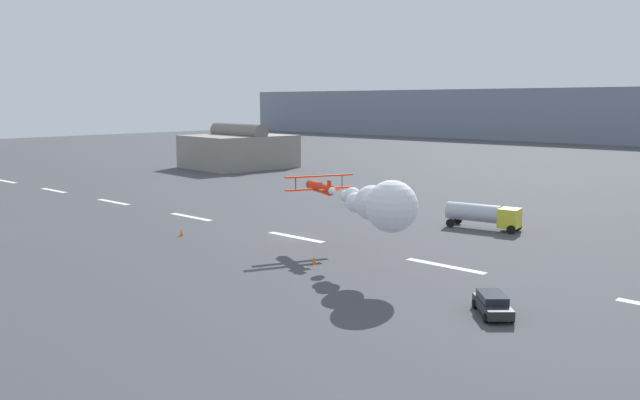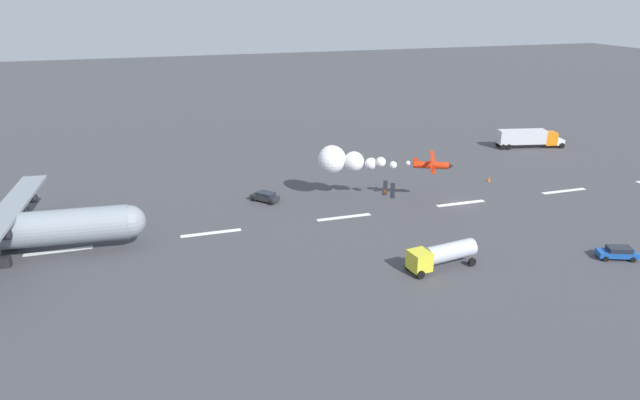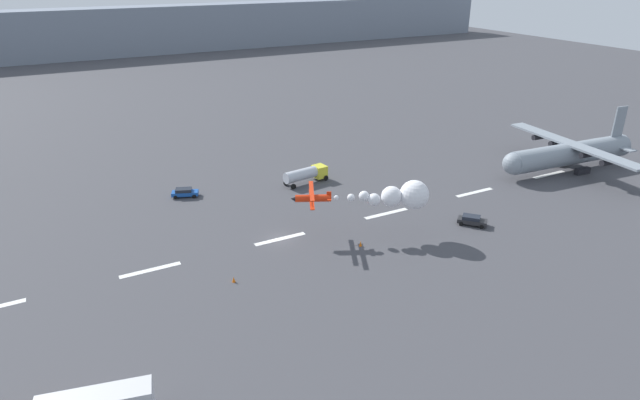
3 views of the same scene
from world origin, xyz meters
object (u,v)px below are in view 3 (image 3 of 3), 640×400
at_px(cargo_transport_plane, 565,154).
at_px(stunt_biplane_red, 398,196).
at_px(traffic_cone_far, 360,244).
at_px(fuel_tanker_truck, 306,174).
at_px(traffic_cone_near, 234,279).
at_px(airport_staff_sedan, 185,192).
at_px(followme_car_yellow, 472,220).

relative_size(cargo_transport_plane, stunt_biplane_red, 1.64).
distance_m(cargo_transport_plane, traffic_cone_far, 51.54).
xyz_separation_m(fuel_tanker_truck, traffic_cone_near, (-23.29, -25.96, -1.36)).
distance_m(fuel_tanker_truck, traffic_cone_near, 34.91).
bearing_deg(fuel_tanker_truck, airport_staff_sedan, 169.17).
xyz_separation_m(airport_staff_sedan, traffic_cone_far, (17.54, -29.49, -0.44)).
bearing_deg(traffic_cone_near, airport_staff_sedan, 86.60).
xyz_separation_m(fuel_tanker_truck, traffic_cone_far, (-3.96, -25.38, -1.36)).
bearing_deg(traffic_cone_near, followme_car_yellow, -2.47).
height_order(cargo_transport_plane, followme_car_yellow, cargo_transport_plane).
height_order(cargo_transport_plane, fuel_tanker_truck, cargo_transport_plane).
relative_size(fuel_tanker_truck, airport_staff_sedan, 1.81).
bearing_deg(cargo_transport_plane, airport_staff_sedan, 162.19).
bearing_deg(stunt_biplane_red, fuel_tanker_truck, 96.20).
xyz_separation_m(cargo_transport_plane, airport_staff_sedan, (-68.44, 21.98, -2.69)).
relative_size(cargo_transport_plane, airport_staff_sedan, 6.30).
xyz_separation_m(stunt_biplane_red, followme_car_yellow, (12.22, -2.91, -5.46)).
bearing_deg(followme_car_yellow, traffic_cone_near, 177.53).
height_order(followme_car_yellow, airport_staff_sedan, same).
distance_m(stunt_biplane_red, fuel_tanker_truck, 25.26).
distance_m(cargo_transport_plane, traffic_cone_near, 70.76).
bearing_deg(traffic_cone_far, airport_staff_sedan, 120.74).
bearing_deg(stunt_biplane_red, airport_staff_sedan, 130.01).
bearing_deg(traffic_cone_far, followme_car_yellow, -6.75).
bearing_deg(stunt_biplane_red, cargo_transport_plane, 8.78).
height_order(fuel_tanker_truck, followme_car_yellow, fuel_tanker_truck).
distance_m(followme_car_yellow, airport_staff_sedan, 48.29).
relative_size(fuel_tanker_truck, traffic_cone_near, 11.75).
bearing_deg(stunt_biplane_red, traffic_cone_near, -177.22).
distance_m(fuel_tanker_truck, airport_staff_sedan, 21.91).
bearing_deg(fuel_tanker_truck, followme_car_yellow, -61.64).
bearing_deg(followme_car_yellow, airport_staff_sedan, 138.93).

